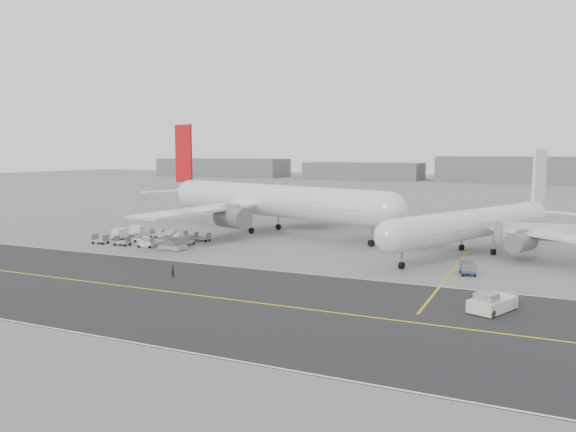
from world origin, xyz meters
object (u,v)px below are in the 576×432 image
at_px(airliner_b, 477,223).
at_px(airliner_a, 267,200).
at_px(pushback_tug, 492,303).
at_px(ground_crew_a, 173,272).
at_px(jet_bridge, 545,234).

bearing_deg(airliner_b, airliner_a, -165.59).
height_order(airliner_a, pushback_tug, airliner_a).
distance_m(airliner_a, pushback_tug, 63.86).
xyz_separation_m(airliner_a, ground_crew_a, (8.10, -43.21, -5.74)).
bearing_deg(jet_bridge, pushback_tug, -102.42).
bearing_deg(airliner_b, ground_crew_a, -109.11).
bearing_deg(jet_bridge, airliner_b, 167.07).
xyz_separation_m(airliner_b, pushback_tug, (5.29, -34.94, -3.99)).
xyz_separation_m(airliner_a, airliner_b, (42.11, -7.47, -1.70)).
relative_size(airliner_a, pushback_tug, 8.55).
height_order(jet_bridge, ground_crew_a, jet_bridge).
bearing_deg(pushback_tug, jet_bridge, 105.25).
xyz_separation_m(airliner_a, pushback_tug, (47.40, -42.41, -5.69)).
distance_m(airliner_a, ground_crew_a, 44.34).
height_order(airliner_a, airliner_b, airliner_a).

